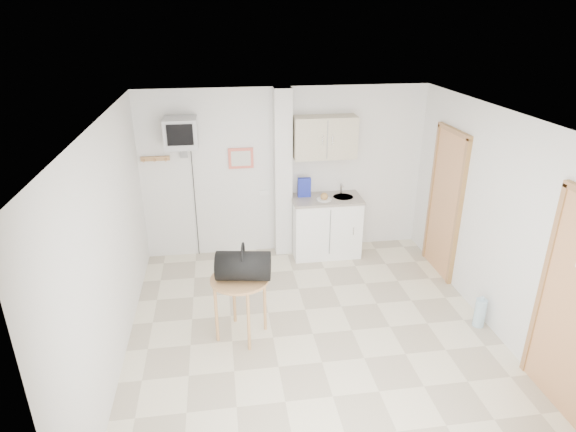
{
  "coord_description": "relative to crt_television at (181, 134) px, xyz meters",
  "views": [
    {
      "loc": [
        -0.96,
        -4.51,
        3.44
      ],
      "look_at": [
        -0.2,
        0.6,
        1.25
      ],
      "focal_mm": 30.0,
      "sensor_mm": 36.0,
      "label": 1
    }
  ],
  "objects": [
    {
      "name": "ground",
      "position": [
        1.45,
        -2.02,
        -1.94
      ],
      "size": [
        4.5,
        4.5,
        0.0
      ],
      "primitive_type": "plane",
      "color": "beige",
      "rests_on": "ground"
    },
    {
      "name": "room_envelope",
      "position": [
        1.69,
        -1.93,
        -0.4
      ],
      "size": [
        4.24,
        4.54,
        2.55
      ],
      "color": "white",
      "rests_on": "ground"
    },
    {
      "name": "kitchenette",
      "position": [
        2.02,
        -0.02,
        -1.13
      ],
      "size": [
        1.03,
        0.58,
        2.1
      ],
      "color": "white",
      "rests_on": "ground"
    },
    {
      "name": "crt_television",
      "position": [
        0.0,
        0.0,
        0.0
      ],
      "size": [
        0.44,
        0.45,
        2.15
      ],
      "color": "slate",
      "rests_on": "ground"
    },
    {
      "name": "round_table",
      "position": [
        0.64,
        -1.91,
        -1.28
      ],
      "size": [
        0.65,
        0.65,
        0.76
      ],
      "rotation": [
        0.0,
        0.0,
        0.23
      ],
      "color": "tan",
      "rests_on": "ground"
    },
    {
      "name": "duffel_bag",
      "position": [
        0.68,
        -1.94,
        -1.02
      ],
      "size": [
        0.63,
        0.41,
        0.44
      ],
      "rotation": [
        0.0,
        0.0,
        -0.16
      ],
      "color": "black",
      "rests_on": "round_table"
    },
    {
      "name": "water_bottle",
      "position": [
        3.43,
        -2.15,
        -1.76
      ],
      "size": [
        0.13,
        0.13,
        0.4
      ],
      "color": "#9FC1D2",
      "rests_on": "ground"
    }
  ]
}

